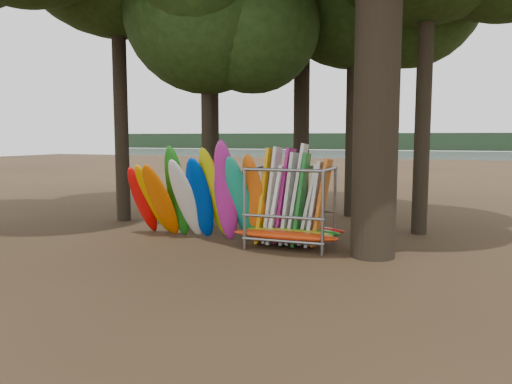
% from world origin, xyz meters
% --- Properties ---
extents(ground, '(120.00, 120.00, 0.00)m').
position_xyz_m(ground, '(0.00, 0.00, 0.00)').
color(ground, '#47331E').
rests_on(ground, ground).
extents(lake, '(160.00, 160.00, 0.00)m').
position_xyz_m(lake, '(0.00, 60.00, 0.00)').
color(lake, gray).
rests_on(lake, ground).
extents(far_shore, '(160.00, 4.00, 4.00)m').
position_xyz_m(far_shore, '(0.00, 110.00, 2.00)').
color(far_shore, black).
rests_on(far_shore, ground).
extents(oak_1, '(7.37, 7.37, 11.72)m').
position_xyz_m(oak_1, '(-2.93, 5.88, 8.49)').
color(oak_1, black).
rests_on(oak_1, ground).
extents(oak_5, '(6.27, 6.27, 9.97)m').
position_xyz_m(oak_5, '(-1.68, 2.82, 7.23)').
color(oak_5, black).
rests_on(oak_5, ground).
extents(kayak_row, '(4.43, 2.05, 3.12)m').
position_xyz_m(kayak_row, '(-0.94, 0.50, 1.28)').
color(kayak_row, red).
rests_on(kayak_row, ground).
extents(storage_rack, '(2.99, 1.62, 2.91)m').
position_xyz_m(storage_rack, '(2.00, 0.63, 1.05)').
color(storage_rack, slate).
rests_on(storage_rack, ground).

